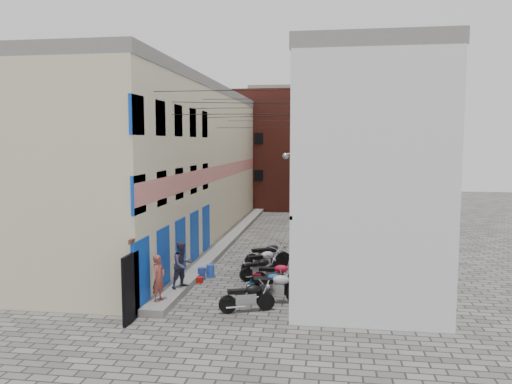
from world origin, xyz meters
The scene contains 21 objects.
ground centered at (0.00, 0.00, 0.00)m, with size 90.00×90.00×0.00m, color #4E4C4A.
plinth centered at (-2.05, 13.00, 0.12)m, with size 0.90×26.00×0.25m, color gray.
building_left centered at (-4.98, 12.95, 4.50)m, with size 5.10×27.00×9.00m.
building_right centered at (5.00, 13.00, 4.51)m, with size 5.94×26.00×9.00m.
building_far_brick_left centered at (-2.00, 28.00, 5.00)m, with size 6.00×6.00×10.00m, color maroon.
building_far_brick_right centered at (3.00, 30.00, 4.00)m, with size 5.00×6.00×8.00m, color maroon.
building_far_concrete centered at (0.00, 34.00, 5.50)m, with size 8.00×5.00×11.00m, color gray.
far_shopfront centered at (0.00, 25.20, 1.20)m, with size 2.00×0.30×2.40m, color black.
overhead_wires centered at (0.00, 7.64, 7.12)m, with size 5.80×13.02×1.32m.
motorcycle_a centered at (1.00, 1.02, 0.56)m, with size 0.61×1.93×1.12m, color black, non-canonical shape.
motorcycle_b centered at (1.82, 2.08, 0.62)m, with size 0.68×2.15×1.24m, color #B1B2B6, non-canonical shape.
motorcycle_c centered at (1.52, 2.94, 0.50)m, with size 0.55×1.73×1.00m, color #0B53A8, non-canonical shape.
motorcycle_d centered at (1.68, 3.94, 0.57)m, with size 0.62×1.95×1.13m, color #B40C29, non-canonical shape.
motorcycle_e centered at (0.87, 5.01, 0.52)m, with size 0.56×1.79×1.03m, color black, non-canonical shape.
motorcycle_f centered at (0.88, 5.93, 0.60)m, with size 0.65×2.06×1.19m, color #B5B5BA, non-canonical shape.
motorcycle_g centered at (0.96, 7.05, 0.63)m, with size 0.69×2.18×1.26m, color black, non-canonical shape.
person_a centered at (-2.09, 1.00, 1.06)m, with size 0.59×0.39×1.61m, color brown.
person_b centered at (-1.74, 2.65, 1.13)m, with size 0.86×0.67×1.76m, color #31314A.
water_jug_near centered at (-1.55, 4.71, 0.24)m, with size 0.31×0.31×0.49m, color #213CA7.
water_jug_far centered at (-1.26, 5.13, 0.27)m, with size 0.34×0.34×0.53m, color blue.
red_crate centered at (-1.55, 4.19, 0.11)m, with size 0.37×0.28×0.23m, color #A9130C.
Camera 1 is at (3.69, -15.14, 5.74)m, focal length 35.00 mm.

